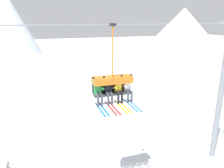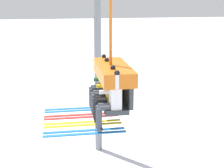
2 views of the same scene
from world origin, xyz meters
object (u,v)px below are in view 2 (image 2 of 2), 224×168
(skier_white, at_px, (109,100))
(lift_tower_near, at_px, (97,62))
(skier_yellow, at_px, (106,93))
(skier_black, at_px, (103,87))
(skier_green, at_px, (100,82))
(chairlift_chair, at_px, (114,76))

(skier_white, bearing_deg, lift_tower_near, 174.57)
(skier_yellow, bearing_deg, skier_black, 180.00)
(skier_green, bearing_deg, lift_tower_near, 173.62)
(chairlift_chair, relative_size, skier_green, 2.08)
(chairlift_chair, relative_size, skier_black, 2.08)
(skier_black, height_order, skier_white, same)
(skier_green, xyz_separation_m, skier_yellow, (0.98, 0.00, 0.00))
(skier_black, height_order, skier_yellow, same)
(skier_black, bearing_deg, skier_green, 180.00)
(skier_green, distance_m, skier_yellow, 0.98)
(skier_green, xyz_separation_m, skier_white, (1.46, 0.00, 0.00))
(skier_yellow, bearing_deg, lift_tower_near, 174.29)
(lift_tower_near, relative_size, skier_black, 5.26)
(skier_green, bearing_deg, skier_yellow, 0.00)
(skier_white, bearing_deg, skier_yellow, 180.00)
(lift_tower_near, relative_size, skier_white, 5.26)
(skier_yellow, relative_size, skier_white, 1.00)
(skier_green, relative_size, skier_yellow, 1.00)
(lift_tower_near, bearing_deg, skier_green, -6.38)
(lift_tower_near, bearing_deg, skier_yellow, -5.71)
(skier_yellow, bearing_deg, skier_green, 180.00)
(lift_tower_near, relative_size, skier_green, 5.26)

